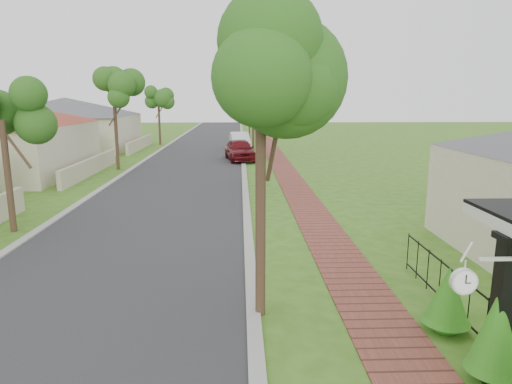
# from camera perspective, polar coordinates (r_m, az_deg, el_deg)

# --- Properties ---
(ground) EXTENTS (160.00, 160.00, 0.00)m
(ground) POSITION_cam_1_polar(r_m,az_deg,el_deg) (8.83, -4.50, -19.40)
(ground) COLOR #376518
(ground) RESTS_ON ground
(road) EXTENTS (7.00, 120.00, 0.02)m
(road) POSITION_cam_1_polar(r_m,az_deg,el_deg) (28.14, -8.94, 2.22)
(road) COLOR #28282B
(road) RESTS_ON ground
(kerb_right) EXTENTS (0.30, 120.00, 0.10)m
(kerb_right) POSITION_cam_1_polar(r_m,az_deg,el_deg) (27.93, -1.48, 2.29)
(kerb_right) COLOR #9E9E99
(kerb_right) RESTS_ON ground
(kerb_left) EXTENTS (0.30, 120.00, 0.10)m
(kerb_left) POSITION_cam_1_polar(r_m,az_deg,el_deg) (28.80, -16.17, 2.12)
(kerb_left) COLOR #9E9E99
(kerb_left) RESTS_ON ground
(sidewalk) EXTENTS (1.50, 120.00, 0.03)m
(sidewalk) POSITION_cam_1_polar(r_m,az_deg,el_deg) (28.08, 3.84, 2.32)
(sidewalk) COLOR brown
(sidewalk) RESTS_ON ground
(porch_post) EXTENTS (0.48, 0.48, 2.52)m
(porch_post) POSITION_cam_1_polar(r_m,az_deg,el_deg) (8.49, 28.43, -13.66)
(porch_post) COLOR black
(porch_post) RESTS_ON ground
(picket_fence) EXTENTS (0.03, 8.02, 1.00)m
(picket_fence) POSITION_cam_1_polar(r_m,az_deg,el_deg) (9.68, 26.89, -14.21)
(picket_fence) COLOR black
(picket_fence) RESTS_ON ground
(street_trees) EXTENTS (10.70, 37.65, 5.89)m
(street_trees) POSITION_cam_1_polar(r_m,az_deg,el_deg) (34.56, -7.62, 11.55)
(street_trees) COLOR #382619
(street_trees) RESTS_ON ground
(far_house_grey) EXTENTS (15.56, 15.56, 4.60)m
(far_house_grey) POSITION_cam_1_polar(r_m,az_deg,el_deg) (44.36, -22.53, 7.94)
(far_house_grey) COLOR beige
(far_house_grey) RESTS_ON ground
(parked_car_red) EXTENTS (2.58, 4.88, 1.58)m
(parked_car_red) POSITION_cam_1_polar(r_m,az_deg,el_deg) (33.84, -2.02, 5.28)
(parked_car_red) COLOR #5E0E14
(parked_car_red) RESTS_ON ground
(parked_car_white) EXTENTS (2.04, 4.74, 1.52)m
(parked_car_white) POSITION_cam_1_polar(r_m,az_deg,el_deg) (41.30, -2.04, 6.40)
(parked_car_white) COLOR white
(parked_car_white) RESTS_ON ground
(near_tree) EXTENTS (2.40, 2.40, 6.17)m
(near_tree) POSITION_cam_1_polar(r_m,az_deg,el_deg) (9.07, 0.60, 14.02)
(near_tree) COLOR #382619
(near_tree) RESTS_ON ground
(utility_pole) EXTENTS (1.20, 0.24, 8.21)m
(utility_pole) POSITION_cam_1_polar(r_m,az_deg,el_deg) (27.58, 0.29, 10.86)
(utility_pole) COLOR #766C5C
(utility_pole) RESTS_ON ground
(station_clock) EXTENTS (1.05, 0.13, 0.56)m
(station_clock) POSITION_cam_1_polar(r_m,az_deg,el_deg) (7.46, 24.84, -9.89)
(station_clock) COLOR white
(station_clock) RESTS_ON ground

